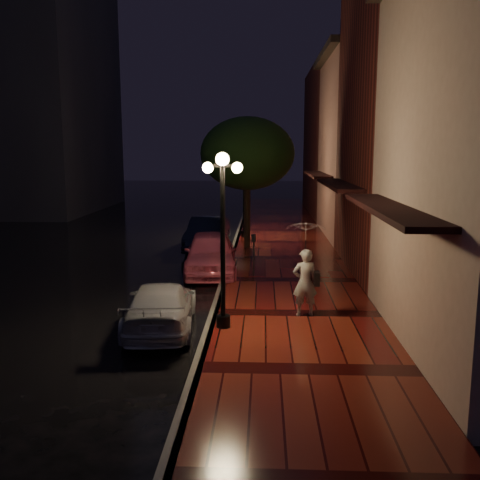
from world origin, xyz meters
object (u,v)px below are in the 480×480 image
at_px(navy_car, 208,234).
at_px(silver_car, 161,306).
at_px(streetlamp_near, 223,230).
at_px(parking_meter, 254,251).
at_px(pink_car, 211,253).
at_px(streetlamp_far, 244,188).
at_px(street_tree, 248,156).
at_px(woman_with_umbrella, 306,254).

height_order(navy_car, silver_car, navy_car).
distance_m(navy_car, silver_car, 11.01).
height_order(streetlamp_near, parking_meter, streetlamp_near).
bearing_deg(pink_car, streetlamp_far, 78.26).
height_order(pink_car, navy_car, pink_car).
height_order(street_tree, woman_with_umbrella, street_tree).
distance_m(silver_car, parking_meter, 5.76).
height_order(pink_car, parking_meter, parking_meter).
xyz_separation_m(silver_car, parking_meter, (2.25, 5.29, 0.44)).
relative_size(navy_car, parking_meter, 3.02).
xyz_separation_m(streetlamp_far, pink_car, (-0.95, -7.59, -1.82)).
relative_size(street_tree, pink_car, 1.27).
relative_size(streetlamp_far, street_tree, 0.74).
relative_size(pink_car, navy_car, 1.03).
bearing_deg(streetlamp_far, pink_car, -97.15).
bearing_deg(streetlamp_near, woman_with_umbrella, 26.65).
bearing_deg(street_tree, woman_with_umbrella, -79.54).
height_order(streetlamp_far, pink_car, streetlamp_far).
bearing_deg(streetlamp_far, silver_car, -96.62).
height_order(streetlamp_near, woman_with_umbrella, streetlamp_near).
relative_size(streetlamp_near, silver_car, 1.04).
distance_m(street_tree, parking_meter, 6.38).
relative_size(pink_car, parking_meter, 3.10).
xyz_separation_m(streetlamp_near, parking_meter, (0.65, 5.49, -1.56)).
bearing_deg(street_tree, pink_car, -104.80).
bearing_deg(streetlamp_far, woman_with_umbrella, -80.81).
bearing_deg(navy_car, pink_car, -79.56).
relative_size(street_tree, navy_car, 1.30).
distance_m(streetlamp_near, woman_with_umbrella, 2.47).
bearing_deg(silver_car, navy_car, -95.43).
xyz_separation_m(streetlamp_far, navy_car, (-1.56, -2.79, -1.87)).
bearing_deg(streetlamp_near, streetlamp_far, 90.00).
bearing_deg(silver_car, streetlamp_far, -101.85).
relative_size(navy_car, silver_car, 1.07).
xyz_separation_m(woman_with_umbrella, parking_meter, (-1.44, 4.44, -0.78)).
bearing_deg(streetlamp_near, pink_car, 98.46).
relative_size(street_tree, silver_car, 1.40).
relative_size(streetlamp_near, woman_with_umbrella, 1.70).
height_order(streetlamp_near, streetlamp_far, same).
relative_size(streetlamp_far, parking_meter, 2.93).
relative_size(streetlamp_far, navy_car, 0.97).
bearing_deg(street_tree, navy_car, 173.00).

